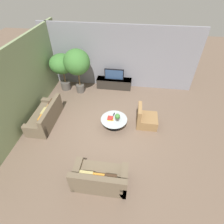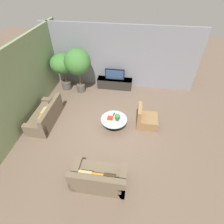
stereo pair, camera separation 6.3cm
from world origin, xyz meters
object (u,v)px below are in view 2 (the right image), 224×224
object	(u,v)px
couch_by_wall	(46,116)
coffee_table	(114,121)
potted_palm_tall	(63,65)
potted_palm_corner	(78,63)
couch_near_entry	(99,178)
television	(115,74)
armchair_wicker	(146,119)
potted_plant_tabletop	(117,117)
media_console	(115,83)

from	to	relation	value
couch_by_wall	coffee_table	bearing A→B (deg)	92.58
potted_palm_tall	potted_palm_corner	world-z (taller)	potted_palm_corner
couch_near_entry	potted_palm_tall	bearing A→B (deg)	-60.79
television	potted_palm_tall	xyz separation A→B (m)	(-2.42, -0.42, 0.52)
television	armchair_wicker	xyz separation A→B (m)	(1.58, -2.49, -0.50)
couch_near_entry	armchair_wicker	distance (m)	3.01
couch_by_wall	armchair_wicker	world-z (taller)	armchair_wicker
armchair_wicker	potted_palm_tall	world-z (taller)	potted_palm_tall
potted_palm_corner	couch_near_entry	bearing A→B (deg)	-68.00
potted_plant_tabletop	couch_near_entry	bearing A→B (deg)	-95.77
potted_palm_tall	potted_plant_tabletop	xyz separation A→B (m)	(2.90, -2.38, -0.74)
coffee_table	armchair_wicker	xyz separation A→B (m)	(1.23, 0.29, -0.00)
couch_by_wall	potted_palm_tall	bearing A→B (deg)	-179.65
armchair_wicker	potted_palm_corner	xyz separation A→B (m)	(-3.20, 1.91, 1.25)
potted_palm_tall	armchair_wicker	bearing A→B (deg)	-27.30
armchair_wicker	potted_palm_tall	xyz separation A→B (m)	(-4.00, 2.06, 1.02)
television	potted_plant_tabletop	world-z (taller)	television
couch_near_entry	potted_palm_corner	size ratio (longest dim) A/B	0.73
media_console	couch_by_wall	bearing A→B (deg)	-129.65
media_console	armchair_wicker	world-z (taller)	armchair_wicker
coffee_table	potted_palm_tall	xyz separation A→B (m)	(-2.77, 2.35, 1.02)
coffee_table	potted_palm_corner	bearing A→B (deg)	131.82
couch_near_entry	potted_palm_tall	size ratio (longest dim) A/B	0.87
media_console	potted_palm_tall	size ratio (longest dim) A/B	0.97
media_console	couch_near_entry	bearing A→B (deg)	-87.34
armchair_wicker	potted_plant_tabletop	world-z (taller)	armchair_wicker
couch_near_entry	media_console	bearing A→B (deg)	-87.34
potted_palm_tall	potted_palm_corner	xyz separation A→B (m)	(0.80, -0.15, 0.23)
media_console	potted_plant_tabletop	distance (m)	2.87
television	armchair_wicker	world-z (taller)	television
television	couch_near_entry	bearing A→B (deg)	-87.34
potted_palm_corner	media_console	bearing A→B (deg)	19.52
couch_by_wall	potted_palm_corner	bearing A→B (deg)	161.40
couch_by_wall	potted_plant_tabletop	distance (m)	2.90
media_console	television	world-z (taller)	television
coffee_table	couch_by_wall	xyz separation A→B (m)	(-2.75, -0.12, 0.02)
armchair_wicker	television	bearing A→B (deg)	32.40
coffee_table	armchair_wicker	distance (m)	1.26
armchair_wicker	potted_plant_tabletop	bearing A→B (deg)	106.35
media_console	couch_near_entry	xyz separation A→B (m)	(0.24, -5.18, 0.03)
media_console	coffee_table	distance (m)	2.80
media_console	coffee_table	size ratio (longest dim) A/B	1.72
couch_near_entry	potted_palm_tall	xyz separation A→B (m)	(-2.66, 4.76, 1.00)
media_console	armchair_wicker	xyz separation A→B (m)	(1.58, -2.49, 0.01)
couch_by_wall	potted_plant_tabletop	world-z (taller)	couch_by_wall
media_console	coffee_table	bearing A→B (deg)	-82.84
armchair_wicker	coffee_table	bearing A→B (deg)	103.19
armchair_wicker	media_console	bearing A→B (deg)	32.38
coffee_table	potted_palm_corner	distance (m)	3.21
coffee_table	potted_plant_tabletop	world-z (taller)	potted_plant_tabletop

